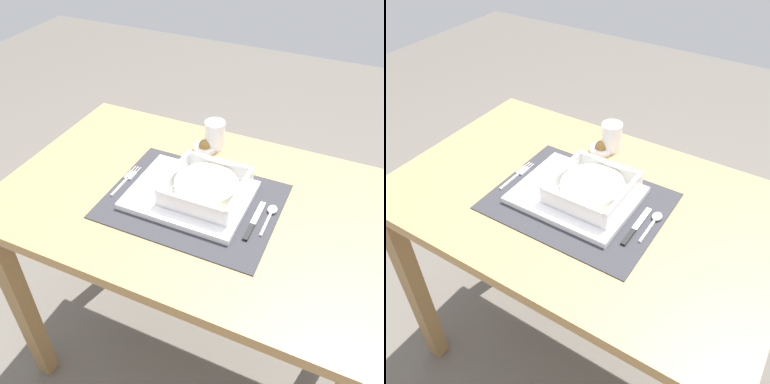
% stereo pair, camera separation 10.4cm
% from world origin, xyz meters
% --- Properties ---
extents(ground_plane, '(6.00, 6.00, 0.00)m').
position_xyz_m(ground_plane, '(0.00, 0.00, 0.00)').
color(ground_plane, '#59544C').
extents(dining_table, '(1.01, 0.65, 0.75)m').
position_xyz_m(dining_table, '(0.00, 0.00, 0.64)').
color(dining_table, '#B2844C').
rests_on(dining_table, ground).
extents(placemat, '(0.43, 0.33, 0.00)m').
position_xyz_m(placemat, '(-0.00, -0.02, 0.75)').
color(placemat, '#2D2D33').
rests_on(placemat, dining_table).
extents(serving_plate, '(0.30, 0.24, 0.02)m').
position_xyz_m(serving_plate, '(-0.01, -0.01, 0.76)').
color(serving_plate, white).
rests_on(serving_plate, placemat).
extents(porridge_bowl, '(0.19, 0.19, 0.05)m').
position_xyz_m(porridge_bowl, '(0.03, -0.00, 0.79)').
color(porridge_bowl, white).
rests_on(porridge_bowl, serving_plate).
extents(fork, '(0.02, 0.14, 0.00)m').
position_xyz_m(fork, '(-0.20, -0.01, 0.76)').
color(fork, silver).
rests_on(fork, placemat).
extents(spoon, '(0.02, 0.11, 0.01)m').
position_xyz_m(spoon, '(0.19, 0.01, 0.76)').
color(spoon, silver).
rests_on(spoon, placemat).
extents(butter_knife, '(0.01, 0.14, 0.01)m').
position_xyz_m(butter_knife, '(0.16, -0.04, 0.76)').
color(butter_knife, black).
rests_on(butter_knife, placemat).
extents(drinking_glass, '(0.06, 0.06, 0.08)m').
position_xyz_m(drinking_glass, '(-0.05, 0.23, 0.79)').
color(drinking_glass, white).
rests_on(drinking_glass, dining_table).
extents(condiment_saucer, '(0.07, 0.07, 0.04)m').
position_xyz_m(condiment_saucer, '(-0.07, 0.21, 0.76)').
color(condiment_saucer, white).
rests_on(condiment_saucer, dining_table).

